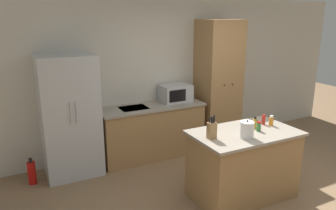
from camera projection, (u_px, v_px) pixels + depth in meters
name	position (u px, v px, depth m)	size (l,w,h in m)	color
ground_plane	(265.00, 203.00, 4.20)	(14.00, 14.00, 0.00)	#846647
wall_back	(178.00, 74.00, 5.85)	(7.20, 0.06, 2.60)	beige
refrigerator	(70.00, 116.00, 4.78)	(0.80, 0.66, 1.80)	#B7BABC
back_counter	(152.00, 131.00, 5.51)	(1.77, 0.62, 0.89)	#9E7547
pantry_cabinet	(218.00, 84.00, 5.89)	(0.70, 0.62, 2.25)	#9E7547
kitchen_island	(243.00, 164.00, 4.27)	(1.36, 0.82, 0.91)	#9E7547
microwave	(175.00, 93.00, 5.62)	(0.51, 0.40, 0.29)	#B2B5B7
knife_block	(212.00, 130.00, 3.89)	(0.10, 0.08, 0.29)	#9E7547
spice_bottle_tall_dark	(256.00, 123.00, 4.34)	(0.06, 0.06, 0.10)	#563319
spice_bottle_short_red	(271.00, 121.00, 4.37)	(0.06, 0.06, 0.14)	orange
spice_bottle_amber_oil	(255.00, 123.00, 4.24)	(0.04, 0.04, 0.16)	gold
spice_bottle_green_herb	(264.00, 120.00, 4.41)	(0.05, 0.05, 0.13)	#B2281E
spice_bottle_pale_salt	(259.00, 127.00, 4.16)	(0.06, 0.06, 0.13)	#337033
kettle	(247.00, 130.00, 3.92)	(0.17, 0.17, 0.23)	white
fire_extinguisher	(32.00, 172.00, 4.65)	(0.11, 0.11, 0.39)	red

